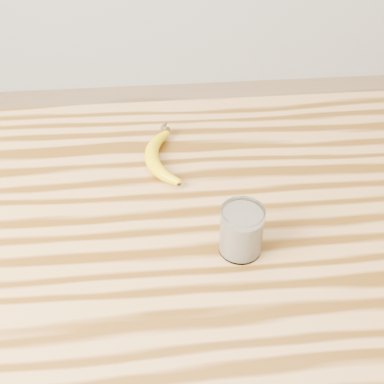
{
  "coord_description": "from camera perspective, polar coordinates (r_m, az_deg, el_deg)",
  "views": [
    {
      "loc": [
        -0.03,
        -0.75,
        1.63
      ],
      "look_at": [
        0.04,
        0.02,
        0.93
      ],
      "focal_mm": 50.0,
      "sensor_mm": 36.0,
      "label": 1
    }
  ],
  "objects": [
    {
      "name": "banana",
      "position": [
        1.14,
        -4.36,
        3.54
      ],
      "size": [
        0.12,
        0.26,
        0.03
      ],
      "primitive_type": null,
      "rotation": [
        0.0,
        0.0,
        0.09
      ],
      "color": "#E0B600",
      "rests_on": "table"
    },
    {
      "name": "table",
      "position": [
        1.14,
        -1.83,
        -6.8
      ],
      "size": [
        1.2,
        0.8,
        0.9
      ],
      "color": "#AF7C43",
      "rests_on": "ground"
    },
    {
      "name": "smoothie_glass",
      "position": [
        0.94,
        5.29,
        -4.2
      ],
      "size": [
        0.08,
        0.08,
        0.1
      ],
      "color": "white",
      "rests_on": "table"
    }
  ]
}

